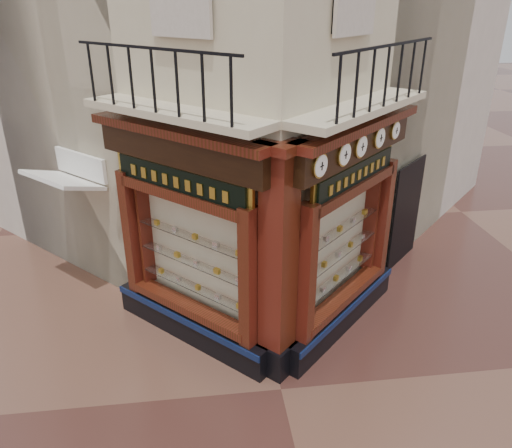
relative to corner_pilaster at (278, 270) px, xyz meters
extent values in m
plane|color=#462620|center=(0.00, -0.50, -1.95)|extent=(80.00, 80.00, 0.00)
cube|color=beige|center=(-2.47, 8.13, 3.55)|extent=(11.31, 11.31, 11.00)
cube|color=beige|center=(2.47, 8.13, 3.55)|extent=(11.31, 11.31, 11.00)
cube|color=black|center=(-1.44, 1.04, -1.67)|extent=(2.72, 2.72, 0.55)
cube|color=#0C193F|center=(-1.57, 0.91, -1.46)|extent=(2.50, 2.50, 0.12)
cube|color=#391A0A|center=(-0.45, 0.05, -0.17)|extent=(0.37, 0.37, 2.45)
cube|color=#391A0A|center=(-2.43, 2.03, -0.17)|extent=(0.37, 0.37, 2.45)
cube|color=beige|center=(-1.20, 1.27, -0.20)|extent=(1.80, 1.80, 2.10)
cube|color=black|center=(-1.42, 1.05, 1.65)|extent=(2.69, 2.69, 0.50)
cube|color=#391A0A|center=(-1.47, 1.00, 1.96)|extent=(2.86, 2.86, 0.14)
cube|color=black|center=(1.44, 1.04, -1.67)|extent=(2.72, 2.72, 0.55)
cube|color=#0C193F|center=(1.57, 0.91, -1.46)|extent=(2.50, 2.50, 0.12)
cube|color=#391A0A|center=(0.45, 0.05, -0.17)|extent=(0.37, 0.37, 2.45)
cube|color=#391A0A|center=(2.43, 2.03, -0.17)|extent=(0.37, 0.37, 2.45)
cube|color=beige|center=(1.20, 1.27, -0.20)|extent=(1.80, 1.80, 2.10)
cube|color=black|center=(1.42, 1.05, 1.65)|extent=(2.69, 2.69, 0.50)
cube|color=#391A0A|center=(1.47, 1.00, 1.96)|extent=(2.86, 2.86, 0.14)
cube|color=black|center=(0.00, 0.00, -1.67)|extent=(0.78, 0.78, 0.55)
cube|color=#391A0A|center=(0.00, 0.00, 0.25)|extent=(0.64, 0.64, 3.50)
cube|color=#391A0A|center=(0.00, 0.00, 1.96)|extent=(0.85, 0.85, 0.14)
cube|color=beige|center=(-1.48, 0.99, 2.25)|extent=(2.97, 2.97, 0.12)
cube|color=black|center=(-1.72, 0.76, 3.20)|extent=(2.36, 2.36, 0.04)
cube|color=beige|center=(1.48, 0.99, 2.25)|extent=(2.97, 2.97, 0.12)
cube|color=black|center=(1.72, 0.76, 3.20)|extent=(2.36, 2.36, 0.04)
cylinder|color=#A88E38|center=(0.55, -0.04, 1.67)|extent=(0.30, 0.30, 0.37)
cylinder|color=white|center=(0.58, -0.06, 1.67)|extent=(0.24, 0.24, 0.32)
cube|color=black|center=(0.59, -0.07, 1.67)|extent=(0.02, 0.02, 0.12)
cube|color=black|center=(0.59, -0.07, 1.67)|extent=(0.07, 0.07, 0.01)
cylinder|color=#A88E38|center=(1.05, 0.46, 1.67)|extent=(0.30, 0.30, 0.38)
cylinder|color=white|center=(1.07, 0.43, 1.67)|extent=(0.25, 0.25, 0.33)
cube|color=black|center=(1.08, 0.42, 1.67)|extent=(0.02, 0.02, 0.13)
cube|color=black|center=(1.08, 0.42, 1.67)|extent=(0.08, 0.08, 0.01)
cylinder|color=#A88E38|center=(1.44, 0.85, 1.67)|extent=(0.31, 0.31, 0.38)
cylinder|color=white|center=(1.46, 0.82, 1.67)|extent=(0.25, 0.25, 0.33)
cube|color=black|center=(1.47, 0.81, 1.67)|extent=(0.02, 0.02, 0.13)
cube|color=black|center=(1.47, 0.81, 1.67)|extent=(0.08, 0.08, 0.01)
cylinder|color=#A88E38|center=(1.92, 1.32, 1.67)|extent=(0.30, 0.30, 0.38)
cylinder|color=white|center=(1.94, 1.30, 1.67)|extent=(0.24, 0.24, 0.32)
cube|color=black|center=(1.95, 1.29, 1.67)|extent=(0.02, 0.02, 0.13)
cube|color=black|center=(1.95, 1.29, 1.67)|extent=(0.08, 0.08, 0.01)
cylinder|color=#A88E38|center=(2.37, 1.78, 1.67)|extent=(0.27, 0.27, 0.34)
cylinder|color=white|center=(2.40, 1.76, 1.67)|extent=(0.22, 0.22, 0.29)
cube|color=black|center=(2.41, 1.75, 1.67)|extent=(0.02, 0.02, 0.11)
cube|color=black|center=(2.41, 1.75, 1.67)|extent=(0.07, 0.07, 0.01)
cube|color=gold|center=(-1.45, 1.03, 1.15)|extent=(2.17, 2.17, 0.58)
cube|color=black|center=(-1.48, 1.00, 1.15)|extent=(2.03, 2.03, 0.44)
cube|color=gold|center=(1.45, 1.03, 1.15)|extent=(1.96, 1.96, 0.52)
cube|color=black|center=(1.48, 1.00, 1.15)|extent=(1.83, 1.83, 0.39)
camera|label=1|loc=(-1.18, -6.62, 3.86)|focal=35.00mm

